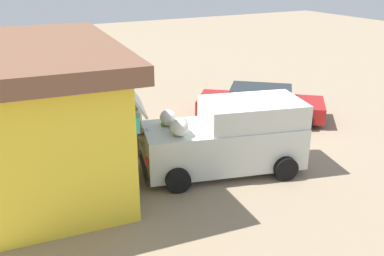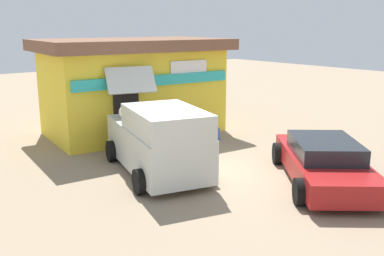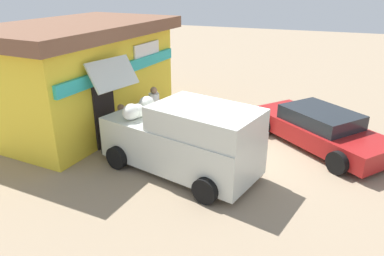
{
  "view_description": "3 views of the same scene",
  "coord_description": "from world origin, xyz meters",
  "px_view_note": "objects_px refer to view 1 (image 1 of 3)",
  "views": [
    {
      "loc": [
        -10.12,
        6.84,
        5.36
      ],
      "look_at": [
        -0.12,
        1.5,
        0.98
      ],
      "focal_mm": 40.16,
      "sensor_mm": 36.0,
      "label": 1
    },
    {
      "loc": [
        -7.62,
        -8.71,
        4.04
      ],
      "look_at": [
        -0.18,
        0.6,
        1.21
      ],
      "focal_mm": 40.72,
      "sensor_mm": 36.0,
      "label": 2
    },
    {
      "loc": [
        -9.1,
        -2.27,
        4.82
      ],
      "look_at": [
        0.14,
        1.18,
        0.72
      ],
      "focal_mm": 33.62,
      "sensor_mm": 36.0,
      "label": 3
    }
  ],
  "objects_px": {
    "parked_sedan": "(260,103)",
    "paint_bucket": "(124,130)",
    "customer_bending": "(151,146)",
    "delivery_van": "(228,137)",
    "unloaded_banana_pile": "(112,174)",
    "storefront_bar": "(39,111)",
    "vendor_standing": "(137,125)"
  },
  "relations": [
    {
      "from": "unloaded_banana_pile",
      "to": "paint_bucket",
      "type": "height_order",
      "value": "unloaded_banana_pile"
    },
    {
      "from": "parked_sedan",
      "to": "unloaded_banana_pile",
      "type": "height_order",
      "value": "parked_sedan"
    },
    {
      "from": "paint_bucket",
      "to": "vendor_standing",
      "type": "bearing_deg",
      "value": 174.56
    },
    {
      "from": "customer_bending",
      "to": "paint_bucket",
      "type": "bearing_deg",
      "value": -5.46
    },
    {
      "from": "unloaded_banana_pile",
      "to": "parked_sedan",
      "type": "bearing_deg",
      "value": -71.13
    },
    {
      "from": "customer_bending",
      "to": "paint_bucket",
      "type": "distance_m",
      "value": 3.13
    },
    {
      "from": "unloaded_banana_pile",
      "to": "customer_bending",
      "type": "bearing_deg",
      "value": -99.22
    },
    {
      "from": "vendor_standing",
      "to": "customer_bending",
      "type": "relative_size",
      "value": 1.14
    },
    {
      "from": "vendor_standing",
      "to": "unloaded_banana_pile",
      "type": "bearing_deg",
      "value": 135.68
    },
    {
      "from": "storefront_bar",
      "to": "parked_sedan",
      "type": "bearing_deg",
      "value": -82.54
    },
    {
      "from": "delivery_van",
      "to": "storefront_bar",
      "type": "bearing_deg",
      "value": 66.42
    },
    {
      "from": "vendor_standing",
      "to": "customer_bending",
      "type": "height_order",
      "value": "vendor_standing"
    },
    {
      "from": "parked_sedan",
      "to": "paint_bucket",
      "type": "distance_m",
      "value": 5.06
    },
    {
      "from": "delivery_van",
      "to": "customer_bending",
      "type": "xyz_separation_m",
      "value": [
        0.64,
        1.98,
        -0.11
      ]
    },
    {
      "from": "storefront_bar",
      "to": "paint_bucket",
      "type": "distance_m",
      "value": 3.66
    },
    {
      "from": "storefront_bar",
      "to": "parked_sedan",
      "type": "distance_m",
      "value": 7.97
    },
    {
      "from": "parked_sedan",
      "to": "paint_bucket",
      "type": "xyz_separation_m",
      "value": [
        0.71,
        5.0,
        -0.35
      ]
    },
    {
      "from": "parked_sedan",
      "to": "vendor_standing",
      "type": "xyz_separation_m",
      "value": [
        -0.95,
        5.16,
        0.38
      ]
    },
    {
      "from": "delivery_van",
      "to": "parked_sedan",
      "type": "xyz_separation_m",
      "value": [
        2.98,
        -3.31,
        -0.41
      ]
    },
    {
      "from": "storefront_bar",
      "to": "vendor_standing",
      "type": "relative_size",
      "value": 4.43
    },
    {
      "from": "delivery_van",
      "to": "unloaded_banana_pile",
      "type": "xyz_separation_m",
      "value": [
        0.81,
        3.04,
        -0.75
      ]
    },
    {
      "from": "paint_bucket",
      "to": "delivery_van",
      "type": "bearing_deg",
      "value": -155.33
    },
    {
      "from": "parked_sedan",
      "to": "vendor_standing",
      "type": "distance_m",
      "value": 5.26
    },
    {
      "from": "customer_bending",
      "to": "storefront_bar",
      "type": "bearing_deg",
      "value": 62.2
    },
    {
      "from": "parked_sedan",
      "to": "customer_bending",
      "type": "distance_m",
      "value": 5.8
    },
    {
      "from": "delivery_van",
      "to": "unloaded_banana_pile",
      "type": "distance_m",
      "value": 3.24
    },
    {
      "from": "delivery_van",
      "to": "parked_sedan",
      "type": "relative_size",
      "value": 1.1
    },
    {
      "from": "storefront_bar",
      "to": "paint_bucket",
      "type": "relative_size",
      "value": 17.3
    },
    {
      "from": "delivery_van",
      "to": "unloaded_banana_pile",
      "type": "bearing_deg",
      "value": 75.08
    },
    {
      "from": "customer_bending",
      "to": "paint_bucket",
      "type": "height_order",
      "value": "customer_bending"
    },
    {
      "from": "parked_sedan",
      "to": "customer_bending",
      "type": "height_order",
      "value": "customer_bending"
    },
    {
      "from": "customer_bending",
      "to": "delivery_van",
      "type": "bearing_deg",
      "value": -107.86
    }
  ]
}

